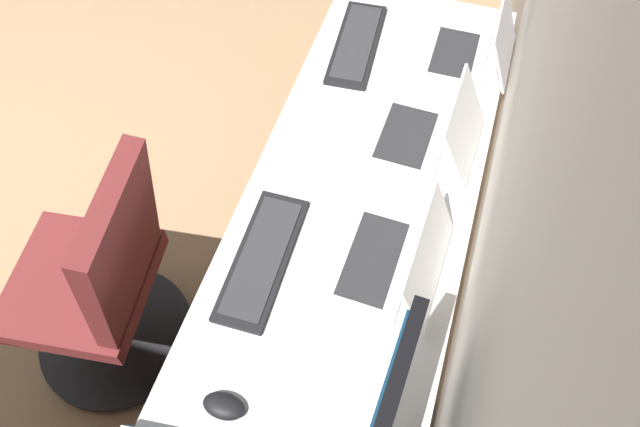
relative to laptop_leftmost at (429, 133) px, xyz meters
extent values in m
cube|color=beige|center=(0.09, 0.26, 0.52)|extent=(4.78, 0.10, 2.60)
cube|color=white|center=(0.48, -0.14, -0.07)|extent=(2.38, 0.66, 0.03)
cylinder|color=silver|center=(-0.65, -0.41, -0.43)|extent=(0.05, 0.05, 0.70)
cylinder|color=silver|center=(-0.65, 0.13, -0.43)|extent=(0.05, 0.05, 0.70)
cube|color=silver|center=(0.90, -0.37, -0.43)|extent=(0.37, 0.01, 0.61)
cube|color=white|center=(0.00, -0.07, -0.04)|extent=(0.30, 0.25, 0.01)
cube|color=#262628|center=(0.00, -0.07, -0.04)|extent=(0.24, 0.16, 0.00)
cube|color=white|center=(0.00, 0.10, 0.06)|extent=(0.30, 0.11, 0.21)
cube|color=#B2BCCC|center=(0.00, 0.10, 0.06)|extent=(0.27, 0.09, 0.17)
cube|color=silver|center=(-0.41, 0.01, -0.04)|extent=(0.29, 0.22, 0.01)
cube|color=#262628|center=(-0.41, 0.01, -0.04)|extent=(0.23, 0.14, 0.00)
cube|color=silver|center=(-0.41, 0.16, 0.06)|extent=(0.29, 0.08, 0.20)
cube|color=#4C1960|center=(-0.41, 0.16, 0.06)|extent=(0.26, 0.07, 0.17)
cube|color=white|center=(0.45, -0.05, -0.04)|extent=(0.35, 0.22, 0.01)
cube|color=#262628|center=(0.45, -0.05, -0.04)|extent=(0.28, 0.14, 0.00)
cube|color=white|center=(0.46, 0.09, 0.06)|extent=(0.35, 0.09, 0.19)
cube|color=#B2BCCC|center=(0.46, 0.09, 0.06)|extent=(0.31, 0.08, 0.16)
cube|color=black|center=(0.54, -0.34, -0.04)|extent=(0.42, 0.15, 0.02)
cube|color=#2D2D30|center=(0.54, -0.34, -0.03)|extent=(0.38, 0.12, 0.00)
cube|color=black|center=(-0.36, -0.32, -0.04)|extent=(0.43, 0.17, 0.02)
cube|color=#2D2D30|center=(-0.36, -0.32, -0.03)|extent=(0.39, 0.14, 0.00)
ellipsoid|color=black|center=(0.94, -0.29, -0.03)|extent=(0.06, 0.10, 0.03)
cube|color=maroon|center=(0.65, -0.93, -0.32)|extent=(0.49, 0.47, 0.07)
cube|color=maroon|center=(0.63, -0.72, -0.04)|extent=(0.41, 0.18, 0.50)
cylinder|color=black|center=(0.65, -0.93, -0.54)|extent=(0.05, 0.05, 0.37)
cylinder|color=black|center=(0.65, -0.93, -0.74)|extent=(0.56, 0.56, 0.03)
camera|label=1|loc=(1.28, 0.06, 1.43)|focal=34.83mm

